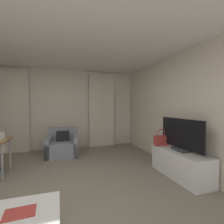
{
  "coord_description": "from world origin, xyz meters",
  "views": [
    {
      "loc": [
        -0.07,
        -2.72,
        1.43
      ],
      "look_at": [
        1.16,
        1.08,
        1.27
      ],
      "focal_mm": 26.61,
      "sensor_mm": 36.0,
      "label": 1
    }
  ],
  "objects_px": {
    "tv_console": "(180,164)",
    "handbag_primary": "(161,140)",
    "armchair": "(63,146)",
    "magazine_open": "(20,213)",
    "tv_flatscreen": "(181,136)"
  },
  "relations": [
    {
      "from": "tv_console",
      "to": "handbag_primary",
      "type": "xyz_separation_m",
      "value": [
        -0.11,
        0.48,
        0.38
      ]
    },
    {
      "from": "tv_console",
      "to": "armchair",
      "type": "bearing_deg",
      "value": 134.5
    },
    {
      "from": "armchair",
      "to": "handbag_primary",
      "type": "xyz_separation_m",
      "value": [
        2.08,
        -1.74,
        0.39
      ]
    },
    {
      "from": "magazine_open",
      "to": "tv_console",
      "type": "xyz_separation_m",
      "value": [
        2.65,
        0.94,
        -0.14
      ]
    },
    {
      "from": "tv_flatscreen",
      "to": "handbag_primary",
      "type": "bearing_deg",
      "value": 102.48
    },
    {
      "from": "handbag_primary",
      "to": "armchair",
      "type": "bearing_deg",
      "value": 140.04
    },
    {
      "from": "armchair",
      "to": "tv_console",
      "type": "distance_m",
      "value": 3.12
    },
    {
      "from": "magazine_open",
      "to": "tv_flatscreen",
      "type": "distance_m",
      "value": 2.85
    },
    {
      "from": "armchair",
      "to": "tv_flatscreen",
      "type": "relative_size",
      "value": 0.82
    },
    {
      "from": "armchair",
      "to": "tv_flatscreen",
      "type": "xyz_separation_m",
      "value": [
        2.19,
        -2.24,
        0.57
      ]
    },
    {
      "from": "tv_console",
      "to": "handbag_primary",
      "type": "relative_size",
      "value": 3.53
    },
    {
      "from": "magazine_open",
      "to": "tv_flatscreen",
      "type": "bearing_deg",
      "value": 19.37
    },
    {
      "from": "tv_console",
      "to": "tv_flatscreen",
      "type": "relative_size",
      "value": 1.16
    },
    {
      "from": "tv_console",
      "to": "magazine_open",
      "type": "bearing_deg",
      "value": -160.44
    },
    {
      "from": "tv_console",
      "to": "handbag_primary",
      "type": "bearing_deg",
      "value": 102.73
    }
  ]
}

